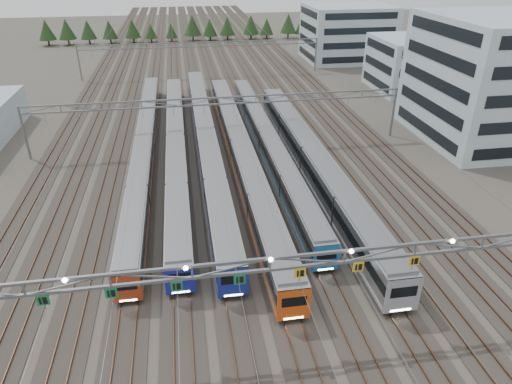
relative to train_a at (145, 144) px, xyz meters
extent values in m
plane|color=#47423A|center=(11.25, -38.40, -1.89)|extent=(400.00, 400.00, 0.00)
cube|color=#2D2823|center=(11.25, 61.60, -1.85)|extent=(54.00, 260.00, 0.08)
cube|color=brown|center=(-14.22, 61.60, -1.73)|extent=(0.08, 260.00, 0.16)
cube|color=brown|center=(36.72, 61.60, -1.73)|extent=(0.08, 260.00, 0.16)
cube|color=brown|center=(10.53, 61.60, -1.73)|extent=(0.08, 260.00, 0.16)
cube|color=brown|center=(11.97, 61.60, -1.73)|extent=(0.08, 260.00, 0.16)
cube|color=black|center=(0.00, 0.05, -1.49)|extent=(2.10, 64.62, 0.32)
cube|color=#A7AAAF|center=(0.00, 0.05, 0.05)|extent=(2.47, 65.94, 2.78)
cube|color=black|center=(0.00, 0.05, 0.38)|extent=(2.53, 65.61, 0.84)
cube|color=#A43919|center=(0.00, 0.05, -1.12)|extent=(2.52, 65.61, 0.31)
cube|color=slate|center=(0.00, 0.05, 1.52)|extent=(2.22, 64.62, 0.22)
cube|color=#A43919|center=(0.00, -32.87, 0.05)|extent=(2.49, 0.12, 2.78)
cube|color=black|center=(0.00, -32.90, 0.38)|extent=(1.85, 0.10, 0.84)
cube|color=white|center=(0.00, -32.93, -1.17)|extent=(1.48, 0.06, 0.13)
cube|color=black|center=(4.50, -1.14, -1.49)|extent=(2.20, 61.70, 0.33)
cube|color=#A7AAAF|center=(4.50, -1.14, 0.13)|extent=(2.59, 62.96, 2.91)
cube|color=black|center=(4.50, -1.14, 0.48)|extent=(2.65, 62.64, 0.88)
cube|color=#1B1DA6|center=(4.50, -1.14, -1.10)|extent=(2.64, 62.64, 0.32)
cube|color=slate|center=(4.50, -1.14, 1.68)|extent=(2.33, 61.70, 0.23)
cube|color=#1B1DA6|center=(4.50, -32.57, 0.13)|extent=(2.61, 0.12, 2.91)
cube|color=black|center=(4.50, -32.60, 0.48)|extent=(1.94, 0.10, 0.88)
cube|color=white|center=(4.50, -32.63, -1.14)|extent=(1.55, 0.06, 0.14)
cube|color=black|center=(9.00, 0.68, -1.48)|extent=(2.30, 67.57, 0.35)
cube|color=#A7AAAF|center=(9.00, 0.68, 0.21)|extent=(2.71, 68.95, 3.05)
cube|color=black|center=(9.00, 0.68, 0.57)|extent=(2.77, 68.61, 0.92)
cube|color=navy|center=(9.00, 0.68, -1.07)|extent=(2.76, 68.61, 0.34)
cube|color=slate|center=(9.00, 0.68, 1.83)|extent=(2.44, 67.57, 0.24)
cube|color=navy|center=(9.00, -33.74, 0.21)|extent=(2.73, 0.12, 3.05)
cube|color=black|center=(9.00, -33.77, 0.57)|extent=(2.03, 0.10, 0.92)
cube|color=white|center=(9.00, -33.80, -1.12)|extent=(1.62, 0.06, 0.15)
cube|color=black|center=(13.50, -5.00, -1.47)|extent=(2.34, 63.44, 0.35)
cube|color=#A7AAAF|center=(13.50, -5.00, 0.24)|extent=(2.76, 64.73, 3.10)
cube|color=black|center=(13.50, -5.00, 0.62)|extent=(2.82, 64.41, 0.94)
cube|color=#E95314|center=(13.50, -5.00, -1.06)|extent=(2.81, 64.41, 0.34)
cube|color=slate|center=(13.50, -5.00, 1.89)|extent=(2.48, 63.44, 0.25)
cube|color=#E95314|center=(13.50, -37.32, 0.24)|extent=(2.78, 0.12, 3.10)
cube|color=black|center=(13.50, -37.35, 0.62)|extent=(2.07, 0.10, 0.94)
cube|color=white|center=(13.50, -37.38, -1.11)|extent=(1.65, 0.06, 0.15)
cube|color=black|center=(18.00, -1.95, -1.49)|extent=(2.15, 58.08, 0.32)
cube|color=#A7AAAF|center=(18.00, -1.95, 0.08)|extent=(2.53, 59.27, 2.84)
cube|color=black|center=(18.00, -1.95, 0.43)|extent=(2.59, 58.97, 0.86)
cube|color=blue|center=(18.00, -1.95, -1.11)|extent=(2.58, 58.97, 0.32)
cube|color=slate|center=(18.00, -1.95, 1.60)|extent=(2.27, 58.08, 0.23)
cube|color=blue|center=(18.00, -31.54, 0.08)|extent=(2.55, 0.12, 2.84)
cube|color=black|center=(18.00, -31.57, 0.43)|extent=(1.89, 0.10, 0.86)
cube|color=white|center=(18.00, -31.60, -1.16)|extent=(1.52, 0.06, 0.14)
cube|color=black|center=(22.50, -10.20, -1.46)|extent=(2.60, 54.44, 0.39)
cube|color=#A7AAAF|center=(22.50, -10.20, 0.45)|extent=(3.06, 55.55, 3.44)
cube|color=black|center=(22.50, -10.20, 0.86)|extent=(3.12, 55.28, 1.04)
cube|color=#9CA0AA|center=(22.50, -10.20, -1.00)|extent=(3.11, 55.28, 0.38)
cube|color=slate|center=(22.50, -10.20, 2.28)|extent=(2.75, 54.44, 0.27)
cube|color=#9CA0AA|center=(22.50, -37.93, 0.45)|extent=(3.08, 0.12, 3.44)
cube|color=black|center=(22.50, -37.96, 0.86)|extent=(2.29, 0.10, 1.04)
cube|color=white|center=(22.50, -37.99, -1.05)|extent=(1.84, 0.06, 0.16)
cube|color=slate|center=(11.25, -38.40, 5.91)|extent=(56.00, 0.22, 0.22)
cube|color=slate|center=(11.25, -38.40, 4.91)|extent=(56.00, 0.22, 0.22)
cube|color=#17733C|center=(-4.50, -38.52, 4.41)|extent=(0.85, 0.06, 0.85)
cube|color=#17733C|center=(0.00, -38.52, 4.41)|extent=(0.85, 0.06, 0.85)
cube|color=#17733C|center=(4.50, -38.52, 4.41)|extent=(0.85, 0.06, 0.85)
cube|color=#17733C|center=(9.00, -38.52, 4.41)|extent=(0.85, 0.06, 0.85)
cube|color=yellow|center=(13.50, -38.52, 4.41)|extent=(0.85, 0.06, 0.85)
cube|color=yellow|center=(18.00, -38.52, 4.41)|extent=(0.85, 0.06, 0.85)
cube|color=yellow|center=(22.50, -38.52, 4.41)|extent=(0.85, 0.06, 0.85)
cylinder|color=slate|center=(-16.75, 1.60, 2.11)|extent=(0.36, 0.36, 8.00)
cylinder|color=slate|center=(39.25, 1.60, 2.11)|extent=(0.36, 0.36, 8.00)
cube|color=slate|center=(11.25, 1.60, 5.91)|extent=(56.00, 0.22, 0.22)
cube|color=slate|center=(11.25, 1.60, 4.91)|extent=(56.00, 0.22, 0.22)
cylinder|color=slate|center=(-16.75, 46.60, 2.11)|extent=(0.36, 0.36, 8.00)
cylinder|color=slate|center=(39.25, 46.60, 2.11)|extent=(0.36, 0.36, 8.00)
cube|color=slate|center=(11.25, 46.60, 5.91)|extent=(56.00, 0.22, 0.22)
cube|color=slate|center=(11.25, 46.60, 4.91)|extent=(56.00, 0.22, 0.22)
cube|color=#9EB4BC|center=(52.61, -1.19, 7.47)|extent=(18.00, 22.00, 18.72)
cube|color=#9EB4BC|center=(54.14, 27.20, 3.54)|extent=(14.00, 16.00, 10.86)
cube|color=#9EB4BC|center=(51.14, 57.94, 5.09)|extent=(22.00, 18.00, 13.97)
camera|label=1|loc=(5.92, -64.33, 25.61)|focal=32.00mm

